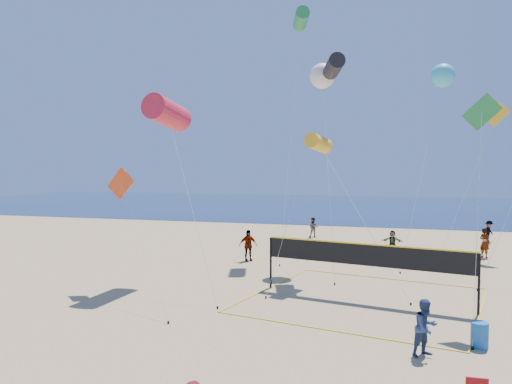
# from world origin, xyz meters

# --- Properties ---
(ocean) EXTENTS (140.00, 50.00, 0.03)m
(ocean) POSITION_xyz_m (0.00, 62.00, 0.01)
(ocean) COLOR #112450
(ocean) RESTS_ON ground
(bystander_a) EXTENTS (1.08, 1.07, 1.76)m
(bystander_a) POSITION_xyz_m (3.64, 4.70, 0.88)
(bystander_a) COLOR navy
(bystander_a) RESTS_ON ground
(far_person_0) EXTENTS (1.20, 0.98, 1.91)m
(far_person_0) POSITION_xyz_m (-6.09, 17.90, 0.96)
(far_person_0) COLOR gray
(far_person_0) RESTS_ON ground
(far_person_1) EXTENTS (1.42, 0.57, 1.49)m
(far_person_1) POSITION_xyz_m (2.42, 23.44, 0.74)
(far_person_1) COLOR gray
(far_person_1) RESTS_ON ground
(far_person_2) EXTENTS (0.80, 0.82, 1.90)m
(far_person_2) POSITION_xyz_m (8.08, 23.03, 0.95)
(far_person_2) COLOR gray
(far_person_2) RESTS_ON ground
(far_person_3) EXTENTS (0.82, 0.65, 1.62)m
(far_person_3) POSITION_xyz_m (-3.87, 29.02, 0.81)
(far_person_3) COLOR gray
(far_person_3) RESTS_ON ground
(far_person_4) EXTENTS (1.09, 1.24, 1.67)m
(far_person_4) POSITION_xyz_m (9.46, 30.03, 0.84)
(far_person_4) COLOR gray
(far_person_4) RESTS_ON ground
(trash_barrel) EXTENTS (0.66, 0.66, 0.82)m
(trash_barrel) POSITION_xyz_m (5.35, 5.93, 0.41)
(trash_barrel) COLOR blue
(trash_barrel) RESTS_ON ground
(volleyball_net) EXTENTS (11.01, 10.89, 2.49)m
(volleyball_net) POSITION_xyz_m (1.41, 10.69, 1.71)
(volleyball_net) COLOR black
(volleyball_net) RESTS_ON ground
(kite_0) EXTENTS (4.99, 5.88, 9.36)m
(kite_0) POSITION_xyz_m (-8.53, 11.94, 8.51)
(kite_0) COLOR red
(kite_0) RESTS_ON ground
(kite_1) EXTENTS (2.81, 8.21, 11.93)m
(kite_1) POSITION_xyz_m (-0.77, 16.77, 11.34)
(kite_1) COLOR black
(kite_1) RESTS_ON ground
(kite_2) EXTENTS (5.19, 4.73, 7.50)m
(kite_2) POSITION_xyz_m (-1.16, 14.10, 6.98)
(kite_2) COLOR yellow
(kite_2) RESTS_ON ground
(kite_3) EXTENTS (5.50, 4.70, 5.81)m
(kite_3) POSITION_xyz_m (-9.75, 9.62, 4.75)
(kite_3) COLOR #E44B1C
(kite_3) RESTS_ON ground
(kite_4) EXTENTS (1.46, 4.13, 8.62)m
(kite_4) POSITION_xyz_m (5.75, 9.36, 7.38)
(kite_4) COLOR #288D43
(kite_4) RESTS_ON ground
(kite_6) EXTENTS (2.38, 6.40, 11.92)m
(kite_6) POSITION_xyz_m (-1.68, 18.61, 11.17)
(kite_6) COLOR white
(kite_6) RESTS_ON ground
(kite_7) EXTENTS (3.48, 8.58, 12.61)m
(kite_7) POSITION_xyz_m (5.48, 24.34, 11.82)
(kite_7) COLOR #3AC3E3
(kite_7) RESTS_ON ground
(kite_8) EXTENTS (1.50, 6.24, 16.17)m
(kite_8) POSITION_xyz_m (-3.60, 21.88, 15.57)
(kite_8) COLOR #288D43
(kite_8) RESTS_ON ground
(kite_9) EXTENTS (4.58, 4.49, 9.99)m
(kite_9) POSITION_xyz_m (8.60, 24.16, 8.64)
(kite_9) COLOR yellow
(kite_9) RESTS_ON ground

